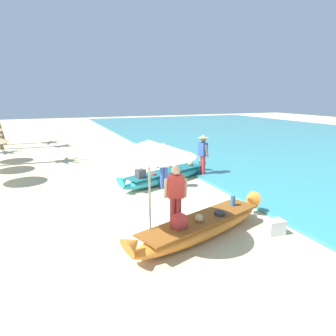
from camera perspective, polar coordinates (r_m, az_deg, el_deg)
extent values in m
plane|color=beige|center=(8.15, -6.88, -10.11)|extent=(80.00, 80.00, 0.00)
cube|color=teal|center=(23.42, 26.82, 4.25)|extent=(24.00, 56.00, 0.10)
ellipsoid|color=orange|center=(7.25, 6.46, -11.27)|extent=(4.05, 2.04, 0.45)
cone|color=orange|center=(5.96, -6.72, -14.12)|extent=(0.54, 0.56, 0.52)
cone|color=orange|center=(8.61, 15.40, -5.62)|extent=(0.54, 0.56, 0.52)
cube|color=brown|center=(7.16, 6.51, -9.62)|extent=(3.45, 1.84, 0.04)
cylinder|color=#386699|center=(8.02, 12.16, -6.14)|extent=(0.13, 0.13, 0.29)
cylinder|color=#2D2D33|center=(7.39, 9.73, -8.54)|extent=(0.26, 0.26, 0.10)
sphere|color=tan|center=(6.95, 5.93, -9.45)|extent=(0.20, 0.20, 0.20)
cube|color=#B73333|center=(6.59, 2.08, -10.21)|extent=(0.35, 0.30, 0.31)
ellipsoid|color=#33B2BC|center=(11.55, -0.26, -1.68)|extent=(4.13, 2.29, 0.43)
cone|color=#33B2BC|center=(10.20, -8.46, -2.36)|extent=(0.54, 0.55, 0.49)
cone|color=#33B2BC|center=(12.97, 6.17, 1.15)|extent=(0.54, 0.55, 0.49)
cube|color=#1C6267|center=(11.50, -0.26, -0.64)|extent=(3.52, 2.04, 0.04)
sphere|color=tan|center=(12.36, 4.28, 0.80)|extent=(0.20, 0.20, 0.20)
cylinder|color=silver|center=(11.84, 1.38, 0.48)|extent=(0.13, 0.13, 0.29)
cylinder|color=#386699|center=(11.33, -1.21, -0.25)|extent=(0.15, 0.15, 0.23)
cylinder|color=#B74C38|center=(10.87, -2.78, -1.22)|extent=(0.18, 0.18, 0.10)
cube|color=#424247|center=(10.54, -5.25, -1.13)|extent=(0.37, 0.34, 0.32)
cylinder|color=#3D5BA8|center=(10.74, -0.45, -1.83)|extent=(0.14, 0.14, 0.81)
cylinder|color=#3D5BA8|center=(10.71, -1.17, -1.88)|extent=(0.14, 0.14, 0.81)
cube|color=silver|center=(10.56, -0.82, 1.66)|extent=(0.39, 0.27, 0.53)
cylinder|color=brown|center=(10.61, 0.41, 1.44)|extent=(0.12, 0.20, 0.49)
cylinder|color=brown|center=(10.51, -2.02, 1.31)|extent=(0.12, 0.20, 0.49)
sphere|color=brown|center=(10.49, -0.83, 3.73)|extent=(0.22, 0.22, 0.22)
cylinder|color=tan|center=(10.48, -0.83, 4.16)|extent=(0.44, 0.44, 0.02)
cone|color=tan|center=(10.47, -0.83, 4.54)|extent=(0.26, 0.26, 0.12)
cylinder|color=#B2383D|center=(7.34, 0.88, -8.94)|extent=(0.14, 0.14, 0.90)
cylinder|color=#B2383D|center=(7.35, 1.98, -8.90)|extent=(0.14, 0.14, 0.90)
cube|color=#DB3D38|center=(7.10, 1.47, -3.52)|extent=(0.41, 0.31, 0.54)
cylinder|color=beige|center=(7.11, -0.40, -3.91)|extent=(0.14, 0.21, 0.50)
cylinder|color=beige|center=(7.16, 3.28, -3.80)|extent=(0.14, 0.21, 0.50)
sphere|color=beige|center=(6.99, 1.49, -0.46)|extent=(0.22, 0.22, 0.22)
cylinder|color=#B2383D|center=(12.52, 6.36, 0.46)|extent=(0.14, 0.14, 0.87)
cylinder|color=#B2383D|center=(12.41, 6.74, 0.33)|extent=(0.14, 0.14, 0.87)
cube|color=#3356B2|center=(12.33, 6.63, 3.58)|extent=(0.27, 0.39, 0.54)
cylinder|color=#9E7051|center=(12.53, 6.08, 3.52)|extent=(0.20, 0.12, 0.49)
cylinder|color=#9E7051|center=(12.17, 7.35, 3.18)|extent=(0.20, 0.12, 0.49)
sphere|color=#9E7051|center=(12.27, 6.68, 5.36)|extent=(0.22, 0.22, 0.22)
cylinder|color=tan|center=(12.26, 6.69, 5.73)|extent=(0.44, 0.44, 0.02)
cone|color=tan|center=(12.25, 6.70, 6.06)|extent=(0.26, 0.26, 0.12)
cylinder|color=#B7B7BC|center=(6.34, -3.49, -5.53)|extent=(0.05, 0.05, 2.38)
cone|color=silver|center=(6.08, -3.63, 3.81)|extent=(1.94, 1.94, 0.33)
cylinder|color=#333338|center=(6.81, -3.35, -14.78)|extent=(0.36, 0.36, 0.06)
cube|color=silver|center=(7.81, 19.57, -10.49)|extent=(0.46, 0.34, 0.36)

